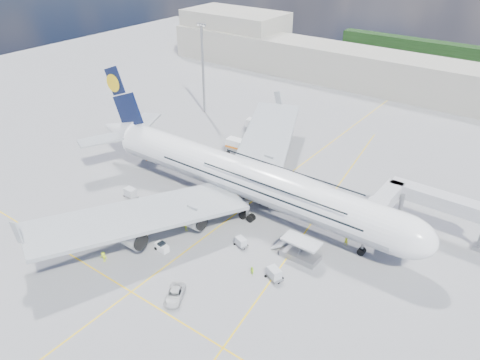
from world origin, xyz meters
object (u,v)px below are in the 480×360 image
Objects in this scene: light_mast at (203,68)px; catering_truck_outer at (258,128)px; catering_truck_inner at (238,148)px; crew_loader at (252,271)px; crew_nose at (346,240)px; crew_van at (277,272)px; cone_wing_right_outer at (109,227)px; dolly_back at (119,211)px; service_van at (175,295)px; dolly_row_a at (130,193)px; dolly_row_b at (105,221)px; crew_wing at (186,227)px; airliner at (246,178)px; dolly_nose_far at (274,273)px; cargo_loader at (300,252)px; crew_tug at (104,257)px; baggage_tug at (162,247)px; jet_bridge at (417,202)px; cone_wing_left_inner at (265,189)px; cone_wing_right_inner at (179,223)px; cone_wing_left_outer at (254,134)px; cone_nose at (381,245)px; cone_tail at (147,159)px; dolly_row_c at (142,217)px.

light_mast reaches higher than catering_truck_outer.
crew_loader is at bearing -55.44° from catering_truck_inner.
crew_van is at bearing -116.94° from crew_nose.
catering_truck_inner is 39.18m from cone_wing_right_outer.
service_van is (25.21, -10.81, 0.41)m from dolly_back.
light_mast is at bearing 114.29° from dolly_row_a.
dolly_row_b is at bearing -150.15° from crew_loader.
airliner is at bearing 2.78° from crew_wing.
airliner is 24.81m from dolly_row_a.
dolly_row_a is 1.75× the size of crew_wing.
crew_nose reaches higher than dolly_row_b.
cargo_loader is at bearing 108.30° from dolly_nose_far.
service_van is 13.09m from crew_loader.
crew_tug is at bearing 154.58° from service_van.
baggage_tug is 16.81m from crew_loader.
jet_bridge reaches higher than cone_wing_left_inner.
cone_wing_right_inner is (14.87, -1.23, -0.82)m from dolly_row_a.
dolly_back is at bearing -67.45° from light_mast.
crew_wing is (35.99, -47.84, -12.26)m from light_mast.
cone_wing_right_outer is (-37.88, -21.77, -0.69)m from crew_nose.
crew_tug is (8.32, -7.01, 0.06)m from dolly_row_b.
dolly_row_b is 14.09m from baggage_tug.
cone_wing_left_outer is at bearing 40.17° from crew_wing.
crew_loader is at bearing -55.35° from cone_wing_left_outer.
crew_wing is at bearing -17.02° from cone_wing_right_inner.
jet_bridge is 6.28× the size of dolly_back.
airliner is 27.71m from cone_nose.
crew_van is at bearing -94.99° from cargo_loader.
catering_truck_outer is (3.07, 41.95, 0.74)m from dolly_row_a.
dolly_row_a is 42.07m from catering_truck_outer.
service_van is at bearing -117.49° from cargo_loader.
light_mast is at bearing 105.98° from cone_tail.
crew_loader is 2.60× the size of cone_wing_left_inner.
cargo_loader is at bearing -36.54° from light_mast.
cargo_loader reaches higher than cone_wing_right_inner.
baggage_tug is (-33.25, -30.66, -6.11)m from jet_bridge.
cone_wing_right_inner is (2.78, 15.60, -0.71)m from crew_tug.
cone_wing_left_outer is (-5.48, 45.37, -0.13)m from dolly_row_c.
dolly_back is (-1.23, 4.50, -0.60)m from dolly_row_b.
airliner is 22.27m from crew_nose.
crew_tug reaches higher than baggage_tug.
catering_truck_inner is (-1.70, 33.26, 1.48)m from dolly_row_c.
cone_wing_left_outer is at bearing -12.46° from light_mast.
airliner is 36.50m from catering_truck_outer.
baggage_tug reaches higher than cone_wing_right_inner.
jet_bridge is at bearing 5.20° from cone_wing_left_inner.
cone_wing_right_outer reaches higher than dolly_back.
cone_wing_left_inner is at bearing 48.64° from dolly_back.
airliner is 27.91m from dolly_row_b.
dolly_row_b is 0.46× the size of catering_truck_inner.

